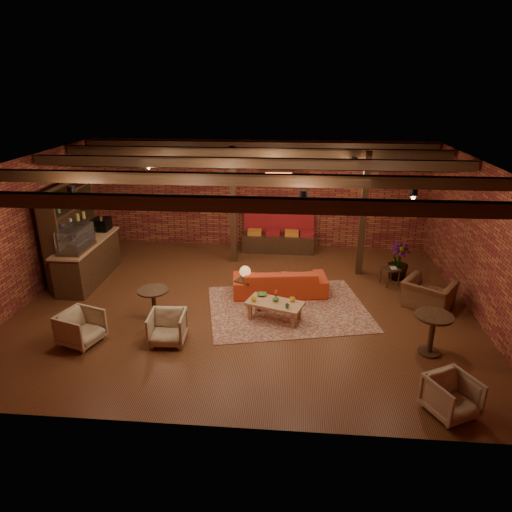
# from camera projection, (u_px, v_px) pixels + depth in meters

# --- Properties ---
(floor) EXTENTS (10.00, 10.00, 0.00)m
(floor) POSITION_uv_depth(u_px,v_px,m) (245.00, 303.00, 10.48)
(floor) COLOR #3A1A0E
(floor) RESTS_ON ground
(ceiling) EXTENTS (10.00, 8.00, 0.02)m
(ceiling) POSITION_uv_depth(u_px,v_px,m) (244.00, 164.00, 9.32)
(ceiling) COLOR black
(ceiling) RESTS_ON wall_back
(wall_back) EXTENTS (10.00, 0.02, 3.20)m
(wall_back) POSITION_uv_depth(u_px,v_px,m) (259.00, 195.00, 13.61)
(wall_back) COLOR maroon
(wall_back) RESTS_ON ground
(wall_front) EXTENTS (10.00, 0.02, 3.20)m
(wall_front) POSITION_uv_depth(u_px,v_px,m) (213.00, 333.00, 6.18)
(wall_front) COLOR maroon
(wall_front) RESTS_ON ground
(wall_left) EXTENTS (0.02, 8.00, 3.20)m
(wall_left) POSITION_uv_depth(u_px,v_px,m) (25.00, 231.00, 10.30)
(wall_left) COLOR maroon
(wall_left) RESTS_ON ground
(wall_right) EXTENTS (0.02, 8.00, 3.20)m
(wall_right) POSITION_uv_depth(u_px,v_px,m) (483.00, 244.00, 9.50)
(wall_right) COLOR maroon
(wall_right) RESTS_ON ground
(ceiling_beams) EXTENTS (9.80, 6.40, 0.22)m
(ceiling_beams) POSITION_uv_depth(u_px,v_px,m) (244.00, 169.00, 9.36)
(ceiling_beams) COLOR black
(ceiling_beams) RESTS_ON ceiling
(ceiling_pipe) EXTENTS (9.60, 0.12, 0.12)m
(ceiling_pipe) POSITION_uv_depth(u_px,v_px,m) (252.00, 167.00, 10.93)
(ceiling_pipe) COLOR black
(ceiling_pipe) RESTS_ON ceiling
(post_left) EXTENTS (0.16, 0.16, 3.20)m
(post_left) POSITION_uv_depth(u_px,v_px,m) (233.00, 206.00, 12.36)
(post_left) COLOR black
(post_left) RESTS_ON ground
(post_right) EXTENTS (0.16, 0.16, 3.20)m
(post_right) POSITION_uv_depth(u_px,v_px,m) (363.00, 215.00, 11.53)
(post_right) COLOR black
(post_right) RESTS_ON ground
(service_counter) EXTENTS (0.80, 2.50, 1.60)m
(service_counter) POSITION_uv_depth(u_px,v_px,m) (87.00, 250.00, 11.45)
(service_counter) COLOR black
(service_counter) RESTS_ON ground
(plant_counter) EXTENTS (0.35, 0.39, 0.30)m
(plant_counter) POSITION_uv_depth(u_px,v_px,m) (92.00, 232.00, 11.47)
(plant_counter) COLOR #337F33
(plant_counter) RESTS_ON service_counter
(shelving_hutch) EXTENTS (0.52, 2.00, 2.40)m
(shelving_hutch) POSITION_uv_depth(u_px,v_px,m) (72.00, 234.00, 11.43)
(shelving_hutch) COLOR black
(shelving_hutch) RESTS_ON ground
(banquette) EXTENTS (2.10, 0.70, 1.00)m
(banquette) POSITION_uv_depth(u_px,v_px,m) (278.00, 235.00, 13.55)
(banquette) COLOR maroon
(banquette) RESTS_ON ground
(service_sign) EXTENTS (0.86, 0.06, 0.30)m
(service_sign) POSITION_uv_depth(u_px,v_px,m) (279.00, 176.00, 12.46)
(service_sign) COLOR #E44016
(service_sign) RESTS_ON ceiling
(ceiling_spotlights) EXTENTS (6.40, 4.40, 0.28)m
(ceiling_spotlights) POSITION_uv_depth(u_px,v_px,m) (244.00, 180.00, 9.44)
(ceiling_spotlights) COLOR black
(ceiling_spotlights) RESTS_ON ceiling
(rug) EXTENTS (3.95, 3.33, 0.01)m
(rug) POSITION_uv_depth(u_px,v_px,m) (288.00, 308.00, 10.25)
(rug) COLOR maroon
(rug) RESTS_ON floor
(sofa) EXTENTS (2.31, 1.15, 0.65)m
(sofa) POSITION_uv_depth(u_px,v_px,m) (280.00, 281.00, 10.84)
(sofa) COLOR #B93719
(sofa) RESTS_ON floor
(coffee_table) EXTENTS (1.30, 0.93, 0.65)m
(coffee_table) POSITION_uv_depth(u_px,v_px,m) (274.00, 304.00, 9.68)
(coffee_table) COLOR #A27C4C
(coffee_table) RESTS_ON floor
(side_table_lamp) EXTENTS (0.51, 0.51, 0.81)m
(side_table_lamp) POSITION_uv_depth(u_px,v_px,m) (245.00, 274.00, 10.51)
(side_table_lamp) COLOR black
(side_table_lamp) RESTS_ON floor
(round_table_left) EXTENTS (0.66, 0.66, 0.69)m
(round_table_left) POSITION_uv_depth(u_px,v_px,m) (154.00, 299.00, 9.64)
(round_table_left) COLOR black
(round_table_left) RESTS_ON floor
(armchair_a) EXTENTS (0.85, 0.88, 0.73)m
(armchair_a) POSITION_uv_depth(u_px,v_px,m) (81.00, 326.00, 8.78)
(armchair_a) COLOR beige
(armchair_a) RESTS_ON floor
(armchair_b) EXTENTS (0.71, 0.67, 0.70)m
(armchair_b) POSITION_uv_depth(u_px,v_px,m) (167.00, 326.00, 8.82)
(armchair_b) COLOR beige
(armchair_b) RESTS_ON floor
(armchair_right) EXTENTS (1.20, 1.11, 0.88)m
(armchair_right) POSITION_uv_depth(u_px,v_px,m) (429.00, 290.00, 10.13)
(armchair_right) COLOR brown
(armchair_right) RESTS_ON floor
(side_table_book) EXTENTS (0.52, 0.52, 0.46)m
(side_table_book) POSITION_uv_depth(u_px,v_px,m) (390.00, 270.00, 11.30)
(side_table_book) COLOR black
(side_table_book) RESTS_ON floor
(round_table_right) EXTENTS (0.69, 0.69, 0.81)m
(round_table_right) POSITION_uv_depth(u_px,v_px,m) (432.00, 328.00, 8.39)
(round_table_right) COLOR black
(round_table_right) RESTS_ON floor
(armchair_far) EXTENTS (0.89, 0.87, 0.69)m
(armchair_far) POSITION_uv_depth(u_px,v_px,m) (452.00, 395.00, 6.91)
(armchair_far) COLOR beige
(armchair_far) RESTS_ON floor
(plant_tall) EXTENTS (2.04, 2.04, 2.85)m
(plant_tall) POSITION_uv_depth(u_px,v_px,m) (403.00, 226.00, 11.29)
(plant_tall) COLOR #4C7F4C
(plant_tall) RESTS_ON floor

